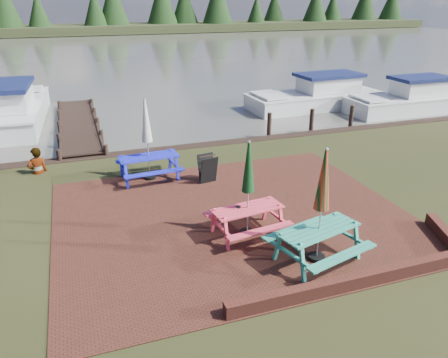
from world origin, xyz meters
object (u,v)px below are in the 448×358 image
boat_far (408,101)px  chalkboard (208,169)px  picnic_table_red (248,204)px  jetty (79,124)px  picnic_table_blue (148,152)px  person (34,148)px  boat_near (316,97)px  boat_jetty (13,110)px  picnic_table_teal (320,224)px

boat_far → chalkboard: bearing=114.8°
picnic_table_red → jetty: bearing=100.3°
picnic_table_blue → person: picnic_table_blue is taller
jetty → boat_far: (16.08, -2.05, 0.27)m
boat_near → person: bearing=109.4°
picnic_table_red → boat_near: size_ratio=0.32×
boat_jetty → boat_far: 19.33m
picnic_table_teal → boat_jetty: 16.56m
picnic_table_teal → picnic_table_red: size_ratio=1.09×
picnic_table_red → picnic_table_blue: size_ratio=0.93×
jetty → picnic_table_blue: bearing=-74.7°
picnic_table_red → chalkboard: (0.05, 3.38, -0.38)m
picnic_table_red → picnic_table_blue: picnic_table_blue is taller
picnic_table_red → boat_far: picnic_table_red is taller
chalkboard → boat_far: (12.52, 5.79, -0.06)m
picnic_table_blue → person: 3.76m
picnic_table_blue → boat_far: 15.02m
picnic_table_teal → boat_near: 15.15m
boat_jetty → person: bearing=-77.1°
boat_jetty → boat_far: (18.88, -4.13, -0.08)m
chalkboard → picnic_table_blue: bearing=142.8°
chalkboard → person: 5.64m
picnic_table_blue → chalkboard: 1.92m
boat_far → person: bearing=100.5°
boat_near → jetty: bearing=88.5°
boat_jetty → person: size_ratio=4.52×
jetty → boat_jetty: bearing=143.3°
picnic_table_red → person: size_ratio=1.37×
boat_jetty → person: (1.34, -7.38, 0.40)m
picnic_table_red → boat_far: size_ratio=0.38×
chalkboard → boat_far: bearing=15.1°
boat_jetty → jetty: bearing=-34.1°
picnic_table_blue → chalkboard: (1.65, -0.86, -0.44)m
picnic_table_teal → picnic_table_blue: bearing=99.9°
picnic_table_teal → boat_jetty: picnic_table_teal is taller
picnic_table_red → boat_near: (8.63, 11.56, -0.44)m
picnic_table_teal → chalkboard: size_ratio=2.95×
picnic_table_blue → jetty: picnic_table_blue is taller
picnic_table_red → picnic_table_blue: bearing=103.6°
boat_jetty → boat_near: size_ratio=1.07×
jetty → boat_near: (12.14, 0.34, 0.27)m
boat_far → person: size_ratio=3.63×
picnic_table_teal → chalkboard: 5.03m
boat_far → jetty: bearing=82.7°
chalkboard → person: person is taller
picnic_table_teal → picnic_table_blue: 6.34m
jetty → picnic_table_teal: bearing=-70.4°
chalkboard → person: bearing=143.5°
person → boat_jetty: bearing=-100.0°
chalkboard → boat_jetty: 11.79m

